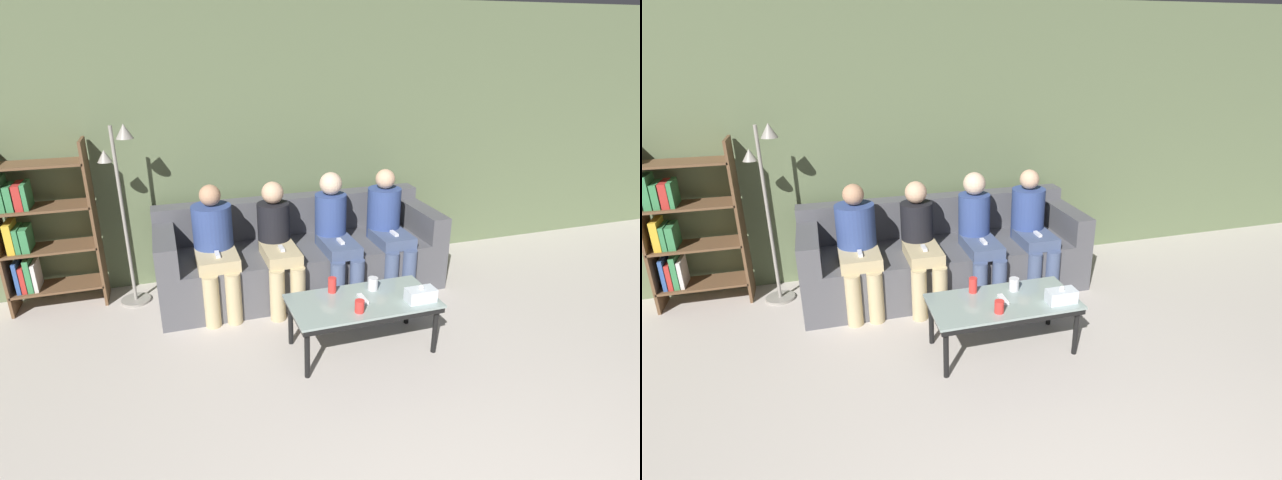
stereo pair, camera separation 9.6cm
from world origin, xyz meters
TOP-DOWN VIEW (x-y plane):
  - wall_back at (0.00, 4.09)m, footprint 12.00×0.06m
  - couch at (0.00, 3.56)m, footprint 2.61×0.90m
  - coffee_table at (0.15, 2.38)m, footprint 1.10×0.55m
  - cup_near_left at (-0.02, 2.57)m, footprint 0.06×0.06m
  - cup_near_right at (0.06, 2.22)m, footprint 0.07×0.07m
  - cup_far_center at (0.29, 2.52)m, footprint 0.08×0.08m
  - tissue_box at (0.55, 2.24)m, footprint 0.22×0.12m
  - game_remote at (0.15, 2.38)m, footprint 0.04×0.15m
  - bookshelf at (-2.24, 3.86)m, footprint 0.77×0.32m
  - standing_lamp at (-1.51, 3.72)m, footprint 0.31×0.26m
  - seated_person_left_end at (-0.81, 3.36)m, footprint 0.34×0.64m
  - seated_person_mid_left at (-0.27, 3.32)m, footprint 0.31×0.67m
  - seated_person_mid_right at (0.27, 3.33)m, footprint 0.31×0.67m
  - seated_person_right_end at (0.81, 3.35)m, footprint 0.32×0.63m

SIDE VIEW (x-z plane):
  - couch at x=0.00m, z-range -0.10..0.72m
  - coffee_table at x=0.15m, z-range 0.17..0.58m
  - game_remote at x=0.15m, z-range 0.41..0.43m
  - cup_near_right at x=0.06m, z-range 0.41..0.51m
  - cup_far_center at x=0.29m, z-range 0.41..0.51m
  - tissue_box at x=0.55m, z-range 0.40..0.53m
  - cup_near_left at x=-0.02m, z-range 0.41..0.53m
  - seated_person_mid_left at x=-0.27m, z-range 0.04..1.12m
  - seated_person_right_end at x=0.81m, z-range 0.04..1.16m
  - seated_person_left_end at x=-0.81m, z-range 0.05..1.15m
  - seated_person_mid_right at x=0.27m, z-range 0.04..1.17m
  - bookshelf at x=-2.24m, z-range -0.01..1.46m
  - standing_lamp at x=-1.51m, z-range 0.18..1.78m
  - wall_back at x=0.00m, z-range 0.00..2.60m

